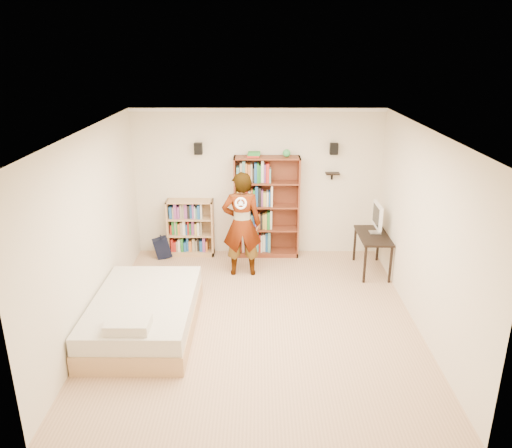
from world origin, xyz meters
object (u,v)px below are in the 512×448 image
at_px(tall_bookshelf, 267,207).
at_px(daybed, 144,310).
at_px(computer_desk, 372,253).
at_px(person, 242,224).
at_px(low_bookshelf, 191,228).

relative_size(tall_bookshelf, daybed, 0.89).
distance_m(tall_bookshelf, computer_desk, 2.04).
bearing_deg(tall_bookshelf, daybed, -122.78).
bearing_deg(person, daybed, 52.20).
height_order(computer_desk, daybed, computer_desk).
distance_m(tall_bookshelf, daybed, 3.22).
xyz_separation_m(tall_bookshelf, person, (-0.43, -0.83, -0.03)).
height_order(tall_bookshelf, daybed, tall_bookshelf).
height_order(daybed, person, person).
relative_size(computer_desk, person, 0.55).
bearing_deg(low_bookshelf, daybed, -96.49).
xyz_separation_m(low_bookshelf, person, (0.98, -0.84, 0.37)).
relative_size(tall_bookshelf, person, 1.04).
distance_m(daybed, person, 2.31).
bearing_deg(low_bookshelf, person, -40.61).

